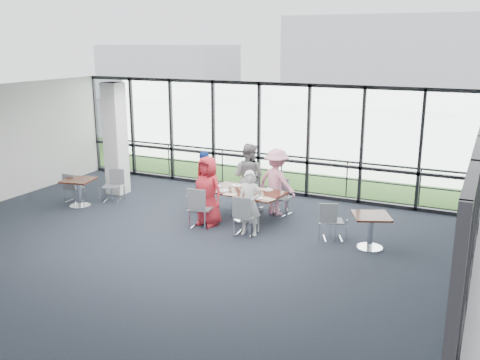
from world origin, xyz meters
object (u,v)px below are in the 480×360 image
at_px(chair_spare_la, 74,188).
at_px(chair_spare_r, 333,221).
at_px(diner_far_left, 248,177).
at_px(diner_far_right, 276,182).
at_px(structural_column, 116,139).
at_px(side_table_right, 371,221).
at_px(diner_near_right, 250,203).
at_px(chair_main_fl, 252,191).
at_px(chair_spare_lb, 111,186).
at_px(chair_main_nl, 202,208).
at_px(diner_end, 205,181).
at_px(chair_main_fr, 281,198).
at_px(main_table, 245,196).
at_px(chair_main_nr, 246,216).
at_px(side_table_left, 79,184).
at_px(chair_main_end, 196,195).
at_px(diner_near_left, 208,191).

distance_m(chair_spare_la, chair_spare_r, 7.24).
height_order(diner_far_left, diner_far_right, diner_far_left).
xyz_separation_m(structural_column, diner_far_right, (4.90, 0.15, -0.75)).
bearing_deg(side_table_right, diner_near_right, -172.53).
relative_size(diner_near_right, diner_far_left, 0.85).
xyz_separation_m(chair_main_fl, chair_spare_r, (2.60, -1.33, -0.04)).
bearing_deg(chair_spare_lb, chair_main_fl, 174.95).
xyz_separation_m(chair_main_nl, chair_main_fl, (0.44, 1.88, -0.02)).
distance_m(diner_far_right, chair_main_nl, 2.11).
relative_size(diner_far_right, chair_main_nl, 1.77).
xyz_separation_m(diner_end, chair_main_fr, (1.88, 0.60, -0.36)).
relative_size(structural_column, diner_near_right, 2.12).
bearing_deg(side_table_right, chair_spare_lb, 177.02).
bearing_deg(main_table, chair_main_nl, -120.37).
bearing_deg(diner_far_right, chair_main_nr, 104.74).
xyz_separation_m(chair_main_fl, chair_main_fr, (0.89, -0.15, -0.02)).
bearing_deg(diner_far_right, diner_near_right, 106.67).
relative_size(diner_far_right, chair_spare_la, 2.13).
bearing_deg(chair_main_fl, chair_spare_la, 38.05).
bearing_deg(chair_main_fr, structural_column, 16.79).
bearing_deg(diner_end, chair_main_nl, 18.27).
height_order(main_table, chair_spare_lb, chair_spare_lb).
height_order(chair_main_nr, chair_spare_r, chair_main_nr).
distance_m(side_table_left, chair_main_fr, 5.40).
distance_m(diner_end, chair_main_nl, 1.30).
height_order(chair_main_fl, chair_spare_r, chair_main_fl).
bearing_deg(chair_spare_la, chair_main_fr, 10.57).
bearing_deg(chair_main_end, chair_main_nl, 28.72).
bearing_deg(main_table, diner_end, 177.34).
bearing_deg(diner_near_left, chair_spare_la, -170.96).
relative_size(main_table, chair_spare_la, 2.50).
bearing_deg(chair_main_fl, chair_main_nl, 95.78).
relative_size(side_table_right, diner_end, 0.62).
relative_size(diner_near_right, chair_main_fr, 1.70).
relative_size(structural_column, chair_spare_la, 3.99).
height_order(diner_near_right, diner_far_left, diner_far_left).
height_order(diner_far_right, chair_main_end, diner_far_right).
bearing_deg(diner_far_left, chair_main_fl, -94.43).
bearing_deg(diner_near_left, side_table_right, 11.99).
relative_size(chair_main_nr, chair_main_end, 1.09).
bearing_deg(diner_far_right, diner_end, 33.78).
distance_m(diner_near_left, diner_far_left, 1.54).
height_order(diner_far_left, chair_main_nr, diner_far_left).
height_order(side_table_left, chair_spare_lb, chair_spare_lb).
xyz_separation_m(main_table, chair_main_fr, (0.63, 0.82, -0.18)).
height_order(chair_main_nl, chair_main_end, chair_main_nl).
xyz_separation_m(side_table_right, chair_main_fr, (-2.57, 1.35, -0.17)).
height_order(diner_far_left, chair_spare_la, diner_far_left).
xyz_separation_m(diner_far_right, chair_spare_lb, (-4.51, -0.93, -0.42)).
relative_size(structural_column, main_table, 1.59).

